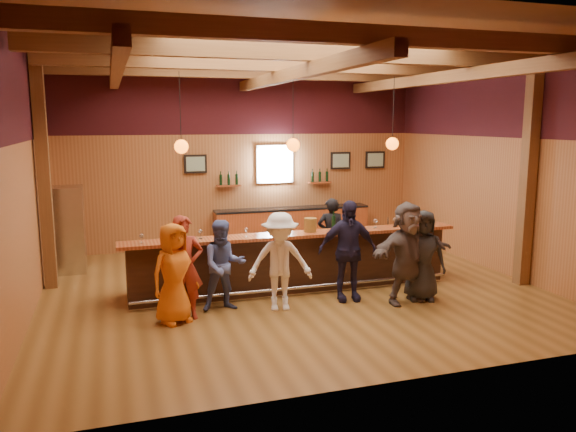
{
  "coord_description": "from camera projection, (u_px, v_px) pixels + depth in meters",
  "views": [
    {
      "loc": [
        -3.17,
        -9.7,
        3.14
      ],
      "look_at": [
        0.0,
        0.3,
        1.35
      ],
      "focal_mm": 35.0,
      "sensor_mm": 36.0,
      "label": 1
    }
  ],
  "objects": [
    {
      "name": "framed_pictures",
      "position": [
        307.0,
        161.0,
        14.43
      ],
      "size": [
        5.35,
        0.05,
        0.45
      ],
      "color": "black",
      "rests_on": "room"
    },
    {
      "name": "bartender",
      "position": [
        331.0,
        235.0,
        11.67
      ],
      "size": [
        0.63,
        0.48,
        1.56
      ],
      "primitive_type": "imported",
      "rotation": [
        0.0,
        0.0,
        2.94
      ],
      "color": "black",
      "rests_on": "ground"
    },
    {
      "name": "ice_bucket",
      "position": [
        310.0,
        225.0,
        10.34
      ],
      "size": [
        0.23,
        0.23,
        0.26
      ],
      "primitive_type": "cylinder",
      "color": "brown",
      "rests_on": "bar_counter"
    },
    {
      "name": "bottle_a",
      "position": [
        334.0,
        222.0,
        10.53
      ],
      "size": [
        0.08,
        0.08,
        0.35
      ],
      "color": "black",
      "rests_on": "bar_counter"
    },
    {
      "name": "customer_redvest",
      "position": [
        184.0,
        268.0,
        8.88
      ],
      "size": [
        0.62,
        0.42,
        1.67
      ],
      "primitive_type": "imported",
      "rotation": [
        0.0,
        0.0,
        0.03
      ],
      "color": "maroon",
      "rests_on": "ground"
    },
    {
      "name": "window",
      "position": [
        275.0,
        164.0,
        14.19
      ],
      "size": [
        0.95,
        0.09,
        0.95
      ],
      "color": "silver",
      "rests_on": "room"
    },
    {
      "name": "glass_b",
      "position": [
        174.0,
        233.0,
        9.5
      ],
      "size": [
        0.09,
        0.09,
        0.2
      ],
      "color": "silver",
      "rests_on": "bar_counter"
    },
    {
      "name": "glass_f",
      "position": [
        342.0,
        223.0,
        10.45
      ],
      "size": [
        0.09,
        0.09,
        0.2
      ],
      "color": "silver",
      "rests_on": "bar_counter"
    },
    {
      "name": "glass_d",
      "position": [
        246.0,
        230.0,
        9.89
      ],
      "size": [
        0.07,
        0.07,
        0.17
      ],
      "color": "silver",
      "rests_on": "bar_counter"
    },
    {
      "name": "customer_brown",
      "position": [
        407.0,
        253.0,
        9.66
      ],
      "size": [
        1.72,
        0.82,
        1.78
      ],
      "primitive_type": "imported",
      "rotation": [
        0.0,
        0.0,
        0.19
      ],
      "color": "#574A46",
      "rests_on": "ground"
    },
    {
      "name": "stainless_fridge",
      "position": [
        67.0,
        230.0,
        11.66
      ],
      "size": [
        0.7,
        0.7,
        1.8
      ],
      "primitive_type": "cube",
      "color": "silver",
      "rests_on": "ground"
    },
    {
      "name": "customer_white",
      "position": [
        280.0,
        262.0,
        9.32
      ],
      "size": [
        1.15,
        0.78,
        1.65
      ],
      "primitive_type": "imported",
      "rotation": [
        0.0,
        0.0,
        -0.16
      ],
      "color": "white",
      "rests_on": "ground"
    },
    {
      "name": "back_bar_cabinet",
      "position": [
        292.0,
        226.0,
        14.36
      ],
      "size": [
        4.0,
        0.52,
        0.95
      ],
      "color": "brown",
      "rests_on": "ground"
    },
    {
      "name": "glass_h",
      "position": [
        395.0,
        220.0,
        10.82
      ],
      "size": [
        0.08,
        0.08,
        0.18
      ],
      "color": "silver",
      "rests_on": "bar_counter"
    },
    {
      "name": "wine_shelves",
      "position": [
        275.0,
        181.0,
        14.2
      ],
      "size": [
        3.0,
        0.18,
        0.3
      ],
      "color": "brown",
      "rests_on": "room"
    },
    {
      "name": "bottle_b",
      "position": [
        348.0,
        221.0,
        10.64
      ],
      "size": [
        0.08,
        0.08,
        0.39
      ],
      "color": "black",
      "rests_on": "bar_counter"
    },
    {
      "name": "customer_orange",
      "position": [
        174.0,
        273.0,
        8.72
      ],
      "size": [
        0.92,
        0.79,
        1.59
      ],
      "primitive_type": "imported",
      "rotation": [
        0.0,
        0.0,
        0.44
      ],
      "color": "orange",
      "rests_on": "ground"
    },
    {
      "name": "bar_counter",
      "position": [
        291.0,
        260.0,
        10.64
      ],
      "size": [
        6.3,
        1.07,
        1.11
      ],
      "color": "black",
      "rests_on": "ground"
    },
    {
      "name": "glass_c",
      "position": [
        200.0,
        232.0,
        9.74
      ],
      "size": [
        0.07,
        0.07,
        0.17
      ],
      "color": "silver",
      "rests_on": "bar_counter"
    },
    {
      "name": "glass_e",
      "position": [
        284.0,
        227.0,
        10.16
      ],
      "size": [
        0.08,
        0.08,
        0.18
      ],
      "color": "silver",
      "rests_on": "bar_counter"
    },
    {
      "name": "customer_denim",
      "position": [
        224.0,
        265.0,
        9.31
      ],
      "size": [
        0.74,
        0.58,
        1.53
      ],
      "primitive_type": "imported",
      "rotation": [
        0.0,
        0.0,
        -0.0
      ],
      "color": "#5061A0",
      "rests_on": "ground"
    },
    {
      "name": "room",
      "position": [
        292.0,
        116.0,
        10.1
      ],
      "size": [
        9.04,
        9.0,
        4.52
      ],
      "color": "brown",
      "rests_on": "ground"
    },
    {
      "name": "pendant_lights",
      "position": [
        293.0,
        145.0,
        10.13
      ],
      "size": [
        4.24,
        0.24,
        1.37
      ],
      "color": "black",
      "rests_on": "room"
    },
    {
      "name": "customer_navy",
      "position": [
        347.0,
        251.0,
        9.81
      ],
      "size": [
        1.09,
        0.56,
        1.78
      ],
      "primitive_type": "imported",
      "rotation": [
        0.0,
        0.0,
        -0.12
      ],
      "color": "#1E1A35",
      "rests_on": "ground"
    },
    {
      "name": "customer_dark",
      "position": [
        423.0,
        255.0,
        9.85
      ],
      "size": [
        0.91,
        0.74,
        1.6
      ],
      "primitive_type": "imported",
      "rotation": [
        0.0,
        0.0,
        -0.34
      ],
      "color": "#242527",
      "rests_on": "ground"
    },
    {
      "name": "glass_g",
      "position": [
        375.0,
        221.0,
        10.71
      ],
      "size": [
        0.08,
        0.08,
        0.18
      ],
      "color": "silver",
      "rests_on": "bar_counter"
    },
    {
      "name": "glass_a",
      "position": [
        141.0,
        236.0,
        9.37
      ],
      "size": [
        0.07,
        0.07,
        0.17
      ],
      "color": "silver",
      "rests_on": "bar_counter"
    }
  ]
}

